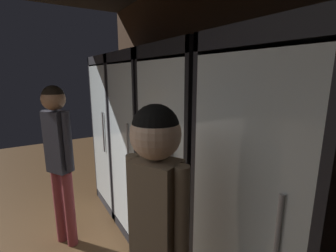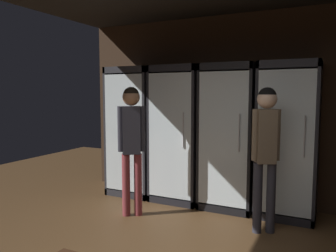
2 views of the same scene
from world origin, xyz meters
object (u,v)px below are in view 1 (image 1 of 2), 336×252
at_px(cooler_center, 195,173).
at_px(shopper_far, 157,235).
at_px(shopper_near, 58,148).
at_px(cooler_right, 279,220).
at_px(cooler_far_left, 126,134).
at_px(cooler_left, 152,149).

distance_m(cooler_center, shopper_far, 0.95).
bearing_deg(shopper_near, cooler_right, 26.57).
bearing_deg(cooler_center, shopper_far, -48.89).
bearing_deg(shopper_near, cooler_far_left, 118.76).
distance_m(cooler_center, shopper_near, 1.42).
height_order(cooler_far_left, cooler_left, same).
relative_size(cooler_left, cooler_right, 1.00).
bearing_deg(cooler_left, cooler_right, 0.01).
bearing_deg(cooler_right, cooler_left, -179.99).
relative_size(cooler_left, cooler_center, 1.00).
bearing_deg(cooler_left, shopper_far, -26.89).
distance_m(cooler_left, cooler_right, 1.58).
xyz_separation_m(cooler_far_left, shopper_near, (0.51, -0.93, 0.09)).
distance_m(cooler_left, cooler_center, 0.79).
xyz_separation_m(cooler_left, shopper_near, (-0.28, -0.93, 0.09)).
height_order(cooler_right, shopper_far, cooler_right).
relative_size(cooler_far_left, cooler_center, 1.00).
bearing_deg(cooler_far_left, cooler_left, -0.05).
bearing_deg(shopper_far, cooler_center, 131.11).
bearing_deg(cooler_far_left, shopper_near, -61.24).
distance_m(shopper_near, shopper_far, 1.71).
xyz_separation_m(cooler_left, cooler_right, (1.58, 0.00, -0.00)).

